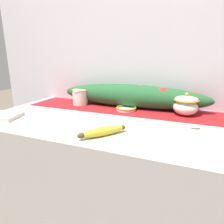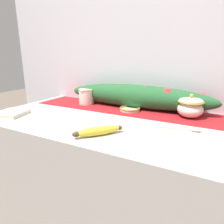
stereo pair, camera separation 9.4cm
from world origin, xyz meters
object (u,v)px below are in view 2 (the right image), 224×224
Objects in this scene: sugar_bowl at (190,107)px; spoon at (193,130)px; napkin_stack at (12,113)px; banana at (98,131)px; cream_pitcher at (86,96)px; small_dish at (131,109)px.

sugar_bowl reaches higher than spoon.
napkin_stack is (-0.89, -0.20, 0.01)m from spoon.
banana is 0.56m from napkin_stack.
napkin_stack is (-0.56, 0.02, -0.01)m from banana.
cream_pitcher reaches higher than napkin_stack.
spoon is (0.36, -0.17, -0.01)m from small_dish.
spoon is 1.39× the size of napkin_stack.
napkin_stack is at bearing -145.33° from small_dish.
small_dish is at bearing -175.17° from sugar_bowl.
napkin_stack is (-0.21, -0.40, -0.05)m from cream_pitcher.
spoon is at bearing -25.25° from small_dish.
spoon is (0.68, -0.20, -0.05)m from cream_pitcher.
small_dish is 0.40m from banana.
small_dish is at bearing 93.69° from banana.
small_dish is 0.39m from spoon.
cream_pitcher is at bearing 62.23° from napkin_stack.
small_dish is 0.86× the size of napkin_stack.
small_dish is 0.62× the size of spoon.
spoon is (0.04, -0.19, -0.05)m from sugar_bowl.
cream_pitcher reaches higher than banana.
sugar_bowl is 0.94× the size of napkin_stack.
cream_pitcher is 1.00× the size of small_dish.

